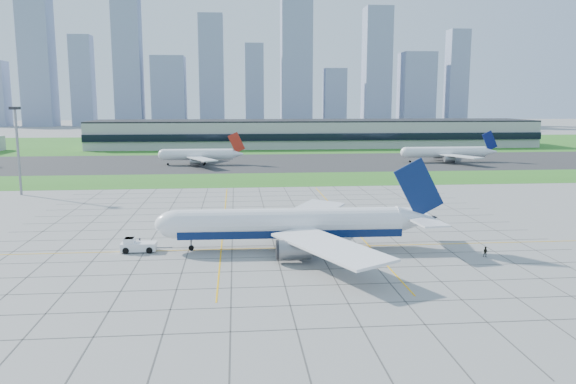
% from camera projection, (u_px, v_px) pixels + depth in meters
% --- Properties ---
extents(ground, '(1400.00, 1400.00, 0.00)m').
position_uv_depth(ground, '(274.00, 245.00, 107.22)').
color(ground, gray).
rests_on(ground, ground).
extents(grass_median, '(700.00, 35.00, 0.04)m').
position_uv_depth(grass_median, '(257.00, 180.00, 195.65)').
color(grass_median, '#2B681D').
rests_on(grass_median, ground).
extents(asphalt_taxiway, '(700.00, 75.00, 0.04)m').
position_uv_depth(asphalt_taxiway, '(252.00, 162.00, 249.69)').
color(asphalt_taxiway, '#383838').
rests_on(asphalt_taxiway, ground).
extents(grass_far, '(700.00, 145.00, 0.04)m').
position_uv_depth(grass_far, '(247.00, 144.00, 357.78)').
color(grass_far, '#2B681D').
rests_on(grass_far, ground).
extents(apron_markings, '(120.00, 130.00, 0.03)m').
position_uv_depth(apron_markings, '(273.00, 232.00, 118.15)').
color(apron_markings, '#474744').
rests_on(apron_markings, ground).
extents(terminal, '(260.00, 43.00, 15.80)m').
position_uv_depth(terminal, '(315.00, 133.00, 335.47)').
color(terminal, '#B7B7B2').
rests_on(terminal, ground).
extents(light_mast, '(2.50, 2.50, 25.60)m').
position_uv_depth(light_mast, '(17.00, 140.00, 162.08)').
color(light_mast, gray).
rests_on(light_mast, ground).
extents(city_skyline, '(523.00, 32.40, 160.00)m').
position_uv_depth(city_skyline, '(233.00, 71.00, 607.81)').
color(city_skyline, '#8592AF').
rests_on(city_skyline, ground).
extents(airliner, '(53.88, 54.59, 16.96)m').
position_uv_depth(airliner, '(292.00, 224.00, 104.18)').
color(airliner, white).
rests_on(airliner, ground).
extents(pushback_tug, '(9.28, 3.37, 2.57)m').
position_uv_depth(pushback_tug, '(137.00, 245.00, 102.72)').
color(pushback_tug, white).
rests_on(pushback_tug, ground).
extents(crew_near, '(0.81, 0.83, 1.92)m').
position_uv_depth(crew_near, '(140.00, 243.00, 105.08)').
color(crew_near, black).
rests_on(crew_near, ground).
extents(crew_far, '(1.11, 0.99, 1.90)m').
position_uv_depth(crew_far, '(486.00, 252.00, 99.11)').
color(crew_far, black).
rests_on(crew_far, ground).
extents(distant_jet_1, '(34.67, 42.66, 14.08)m').
position_uv_depth(distant_jet_1, '(200.00, 154.00, 240.12)').
color(distant_jet_1, white).
rests_on(distant_jet_1, ground).
extents(distant_jet_2, '(42.23, 42.66, 14.08)m').
position_uv_depth(distant_jet_2, '(447.00, 152.00, 251.06)').
color(distant_jet_2, white).
rests_on(distant_jet_2, ground).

